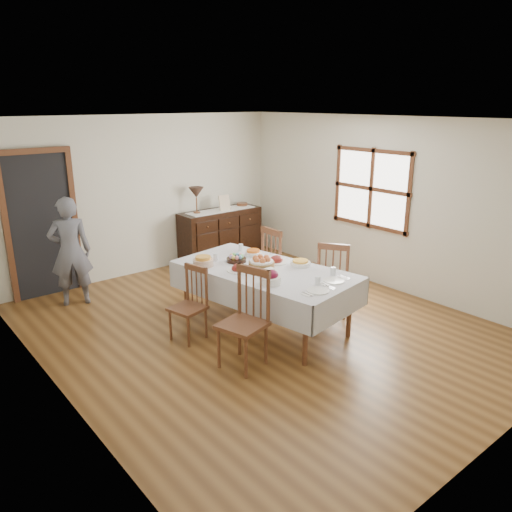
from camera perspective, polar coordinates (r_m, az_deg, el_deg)
ground at (r=6.50m, az=0.57°, el=-8.22°), size 6.00×6.00×0.00m
room_shell at (r=6.21m, az=-2.94°, el=6.52°), size 5.02×6.02×2.65m
dining_table at (r=6.28m, az=0.97°, el=-2.28°), size 1.53×2.46×0.79m
chair_left_near at (r=5.45m, az=-1.21°, el=-7.08°), size 0.56×0.56×1.10m
chair_left_far at (r=6.12m, az=-7.53°, el=-5.35°), size 0.45×0.45×0.91m
chair_right_near at (r=6.78m, az=8.85°, el=-2.48°), size 0.60×0.60×1.05m
chair_right_far at (r=7.26m, az=2.62°, el=-0.78°), size 0.46×0.46×1.08m
sideboard at (r=9.13m, az=-4.09°, el=2.44°), size 1.53×0.56×0.92m
person at (r=7.45m, az=-20.49°, el=0.87°), size 0.60×0.48×1.67m
bread_basket at (r=6.23m, az=0.63°, el=-0.88°), size 0.33×0.33×0.17m
egg_basket at (r=6.52m, az=-2.26°, el=-0.33°), size 0.26×0.26×0.10m
ham_platter_a at (r=6.17m, az=-1.99°, el=-1.45°), size 0.30×0.30×0.11m
ham_platter_b at (r=6.48m, az=2.33°, el=-0.51°), size 0.29×0.29×0.11m
beet_bowl at (r=5.73m, az=1.64°, el=-2.53°), size 0.26×0.26×0.16m
carrot_bowl at (r=6.77m, az=-0.32°, el=0.36°), size 0.22×0.22×0.08m
pineapple_bowl at (r=6.38m, az=-6.06°, el=-0.64°), size 0.26×0.26×0.13m
casserole_dish at (r=6.40m, az=5.09°, el=-0.80°), size 0.26×0.26×0.07m
butter_dish at (r=6.05m, az=1.45°, el=-1.76°), size 0.15×0.11×0.07m
setting_left at (r=5.63m, az=7.05°, el=-3.57°), size 0.44×0.31×0.10m
setting_right at (r=5.96m, az=8.81°, el=-2.43°), size 0.44×0.31×0.10m
glass_far_a at (r=6.56m, az=-4.63°, el=-0.14°), size 0.06×0.06×0.10m
glass_far_b at (r=6.99m, az=-1.75°, el=0.99°), size 0.06×0.06×0.10m
runner at (r=8.99m, az=-4.01°, el=5.25°), size 1.30×0.35×0.01m
table_lamp at (r=8.72m, az=-6.85°, el=7.13°), size 0.26×0.26×0.46m
picture_frame at (r=8.94m, az=-3.62°, el=6.08°), size 0.22×0.08×0.28m
deco_bowl at (r=9.36m, az=-1.61°, el=5.92°), size 0.20×0.20×0.06m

